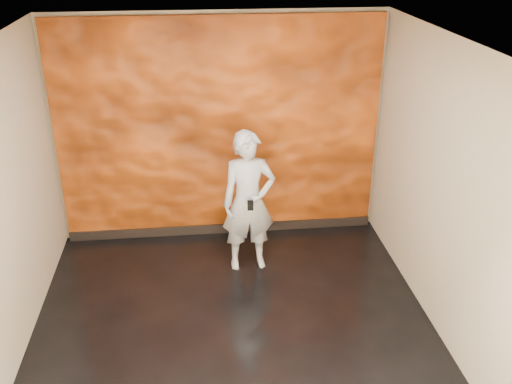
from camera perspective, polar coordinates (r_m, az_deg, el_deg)
name	(u,v)px	position (r m, az deg, el deg)	size (l,w,h in m)	color
room	(232,201)	(5.15, -2.47, -0.93)	(4.02, 4.02, 2.81)	black
feature_wall	(220,132)	(6.97, -3.64, 6.05)	(3.90, 0.06, 2.75)	orange
baseboard	(223,228)	(7.47, -3.35, -3.65)	(3.90, 0.04, 0.12)	black
man	(249,202)	(6.42, -0.75, -0.99)	(0.61, 0.40, 1.66)	#90969F
phone	(250,205)	(6.16, -0.56, -1.35)	(0.07, 0.01, 0.12)	black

